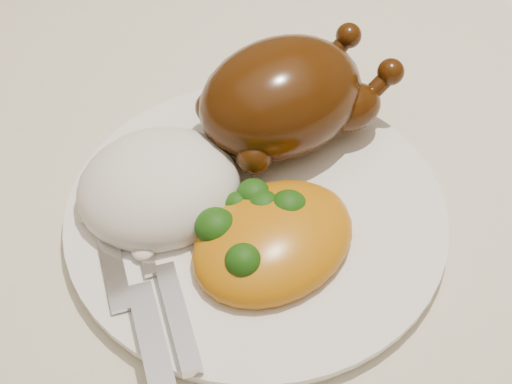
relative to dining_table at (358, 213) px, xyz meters
name	(u,v)px	position (x,y,z in m)	size (l,w,h in m)	color
dining_table	(358,213)	(0.00, 0.00, 0.00)	(1.60, 0.90, 0.76)	brown
tablecloth	(367,162)	(0.00, 0.00, 0.07)	(1.73, 1.03, 0.18)	beige
dinner_plate	(256,214)	(-0.13, -0.04, 0.11)	(0.30, 0.30, 0.01)	white
roast_chicken	(286,96)	(-0.07, 0.03, 0.16)	(0.18, 0.12, 0.09)	#411F07
rice_mound	(159,187)	(-0.20, 0.01, 0.13)	(0.14, 0.13, 0.07)	white
mac_and_cheese	(275,235)	(-0.13, -0.07, 0.13)	(0.15, 0.13, 0.05)	orange
cutlery	(149,295)	(-0.24, -0.08, 0.12)	(0.05, 0.20, 0.01)	silver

